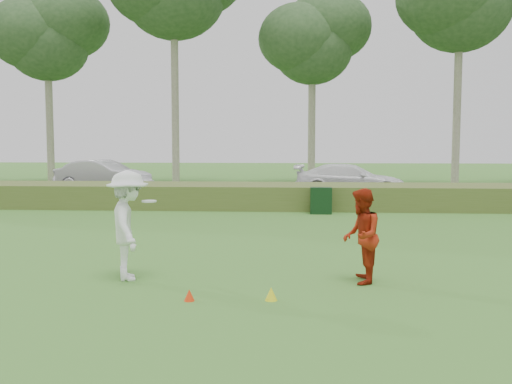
# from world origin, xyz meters

# --- Properties ---
(ground) EXTENTS (120.00, 120.00, 0.00)m
(ground) POSITION_xyz_m (0.00, 0.00, 0.00)
(ground) COLOR #357226
(ground) RESTS_ON ground
(reed_strip) EXTENTS (80.00, 3.00, 0.90)m
(reed_strip) POSITION_xyz_m (0.00, 12.00, 0.45)
(reed_strip) COLOR #4A5F26
(reed_strip) RESTS_ON ground
(park_road) EXTENTS (80.00, 6.00, 0.06)m
(park_road) POSITION_xyz_m (0.00, 17.00, 0.03)
(park_road) COLOR #2D2D2D
(park_road) RESTS_ON ground
(tree_2) EXTENTS (6.50, 6.50, 12.00)m
(tree_2) POSITION_xyz_m (-14.00, 24.00, 8.97)
(tree_2) COLOR gray
(tree_2) RESTS_ON ground
(tree_4) EXTENTS (6.24, 6.24, 11.50)m
(tree_4) POSITION_xyz_m (2.00, 24.50, 8.59)
(tree_4) COLOR gray
(tree_4) RESTS_ON ground
(player_white) EXTENTS (1.14, 1.48, 2.03)m
(player_white) POSITION_xyz_m (-2.11, 0.06, 1.01)
(player_white) COLOR white
(player_white) RESTS_ON ground
(player_red) EXTENTS (0.74, 0.90, 1.72)m
(player_red) POSITION_xyz_m (2.17, 0.07, 0.86)
(player_red) COLOR #A0220D
(player_red) RESTS_ON ground
(cone_orange) EXTENTS (0.17, 0.17, 0.19)m
(cone_orange) POSITION_xyz_m (-0.72, -1.31, 0.09)
(cone_orange) COLOR red
(cone_orange) RESTS_ON ground
(cone_yellow) EXTENTS (0.20, 0.20, 0.22)m
(cone_yellow) POSITION_xyz_m (0.59, -1.19, 0.11)
(cone_yellow) COLOR yellow
(cone_yellow) RESTS_ON ground
(utility_cabinet) EXTENTS (0.76, 0.47, 0.94)m
(utility_cabinet) POSITION_xyz_m (1.91, 10.10, 0.47)
(utility_cabinet) COLOR black
(utility_cabinet) RESTS_ON ground
(car_mid) EXTENTS (5.12, 2.88, 1.60)m
(car_mid) POSITION_xyz_m (-8.62, 17.85, 0.86)
(car_mid) COLOR silver
(car_mid) RESTS_ON park_road
(car_right) EXTENTS (5.30, 2.62, 1.48)m
(car_right) POSITION_xyz_m (3.54, 16.33, 0.80)
(car_right) COLOR white
(car_right) RESTS_ON park_road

